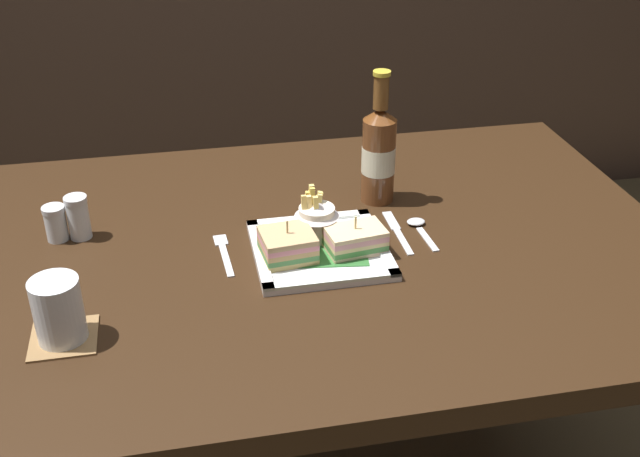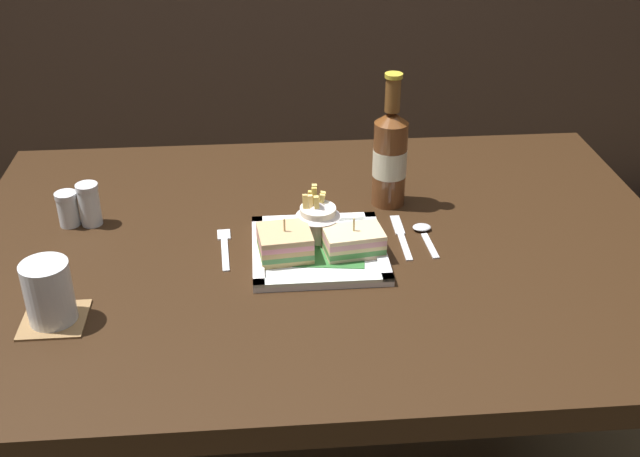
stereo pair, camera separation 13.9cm
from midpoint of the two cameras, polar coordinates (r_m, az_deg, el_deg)
dining_table at (r=1.49m, az=2.77°, el=-5.29°), size 1.33×0.94×0.73m
square_plate at (r=1.39m, az=2.75°, el=-1.68°), size 0.24×0.24×0.02m
sandwich_half_left at (r=1.35m, az=0.32°, el=-1.17°), size 0.10×0.09×0.07m
sandwich_half_right at (r=1.37m, az=5.38°, el=-1.04°), size 0.11×0.08×0.07m
fries_cup at (r=1.40m, az=2.65°, el=0.92°), size 0.08×0.08×0.10m
beer_bottle at (r=1.53m, az=7.79°, el=5.29°), size 0.07×0.07×0.27m
drink_coaster at (r=1.27m, az=-16.05°, el=-6.59°), size 0.10×0.10×0.00m
water_glass at (r=1.24m, az=-16.35°, el=-4.82°), size 0.07×0.07×0.10m
fork at (r=1.41m, az=-4.26°, el=-1.43°), size 0.03×0.15×0.00m
knife at (r=1.46m, az=8.70°, el=-0.56°), size 0.02×0.16×0.00m
spoon at (r=1.47m, az=10.35°, el=-0.31°), size 0.04×0.12×0.01m
salt_shaker at (r=1.52m, az=-15.62°, el=1.19°), size 0.04×0.04×0.07m
pepper_shaker at (r=1.51m, az=-14.12°, el=1.50°), size 0.04×0.04×0.08m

